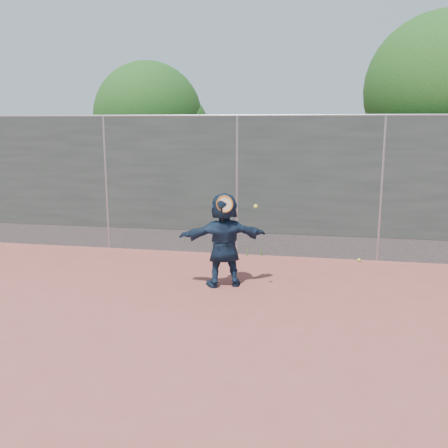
# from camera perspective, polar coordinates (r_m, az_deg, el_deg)

# --- Properties ---
(ground) EXTENTS (80.00, 80.00, 0.00)m
(ground) POSITION_cam_1_polar(r_m,az_deg,el_deg) (7.81, -2.72, -9.91)
(ground) COLOR #9E4C42
(ground) RESTS_ON ground
(player) EXTENTS (1.63, 0.99, 1.68)m
(player) POSITION_cam_1_polar(r_m,az_deg,el_deg) (8.75, 0.00, -1.79)
(player) COLOR #16273D
(player) RESTS_ON ground
(ball_ground) EXTENTS (0.07, 0.07, 0.07)m
(ball_ground) POSITION_cam_1_polar(r_m,az_deg,el_deg) (10.83, 15.18, -3.98)
(ball_ground) COLOR #D1F536
(ball_ground) RESTS_ON ground
(fence) EXTENTS (20.00, 0.06, 3.03)m
(fence) POSITION_cam_1_polar(r_m,az_deg,el_deg) (10.78, 1.50, 4.74)
(fence) COLOR #38423D
(fence) RESTS_ON ground
(swing_action) EXTENTS (0.72, 0.21, 0.51)m
(swing_action) POSITION_cam_1_polar(r_m,az_deg,el_deg) (8.41, 0.42, 2.15)
(swing_action) COLOR orange
(swing_action) RESTS_ON ground
(tree_left) EXTENTS (3.15, 3.00, 4.53)m
(tree_left) POSITION_cam_1_polar(r_m,az_deg,el_deg) (14.36, -7.99, 11.74)
(tree_left) COLOR #382314
(tree_left) RESTS_ON ground
(weed_clump) EXTENTS (0.68, 0.07, 0.30)m
(weed_clump) POSITION_cam_1_polar(r_m,az_deg,el_deg) (10.89, 2.89, -2.96)
(weed_clump) COLOR #387226
(weed_clump) RESTS_ON ground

